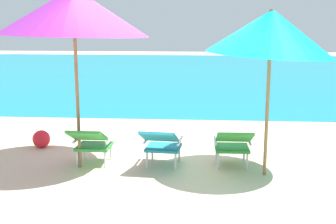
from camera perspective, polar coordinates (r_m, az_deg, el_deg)
name	(u,v)px	position (r m, az deg, el deg)	size (l,w,h in m)	color
ground_plane	(179,112)	(10.98, 1.40, -0.04)	(40.00, 40.00, 0.00)	beige
ocean_band	(189,72)	(19.06, 2.68, 5.02)	(40.00, 18.00, 0.01)	teal
lounge_chair_left	(91,142)	(6.99, -9.71, -3.71)	(0.56, 0.88, 0.68)	#338E3D
lounge_chair_center	(161,143)	(6.83, -0.83, -3.92)	(0.61, 0.92, 0.68)	teal
lounge_chair_right	(233,143)	(6.87, 8.21, -3.93)	(0.56, 0.89, 0.68)	#338E3D
beach_umbrella_left	(74,12)	(6.77, -11.82, 12.29)	(3.12, 3.11, 2.71)	olive
beach_umbrella_right	(271,32)	(6.44, 12.87, 9.84)	(2.00, 1.98, 2.42)	olive
beach_ball	(41,139)	(8.29, -15.72, -3.30)	(0.31, 0.31, 0.31)	red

